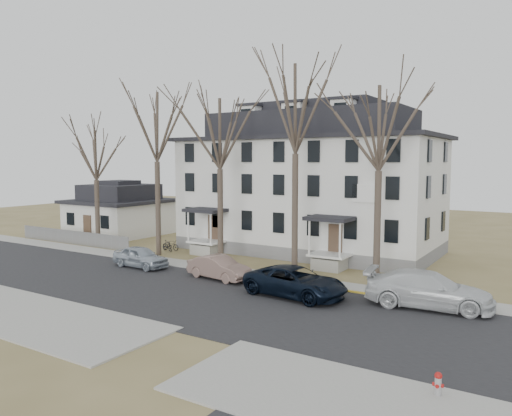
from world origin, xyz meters
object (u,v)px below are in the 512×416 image
Objects in this scene: bicycle_left at (171,246)px; car_tan at (219,268)px; bicycle_right at (167,246)px; tree_bungalow at (96,152)px; car_silver at (140,257)px; small_house at (120,212)px; car_white at (429,290)px; boarding_house at (309,185)px; tree_mid_left at (220,129)px; tree_center at (296,102)px; tree_mid_right at (380,122)px; tree_far_left at (156,122)px; car_navy at (295,283)px; fire_hydrant at (438,384)px.

car_tan is at bearing -125.48° from bicycle_left.
car_tan is at bearing -103.76° from bicycle_right.
car_silver is at bearing -24.46° from tree_bungalow.
car_silver is (13.27, -10.41, -1.52)m from small_house.
tree_bungalow is 1.74× the size of car_white.
tree_mid_left reaches higher than boarding_house.
tree_center is 3.44× the size of car_silver.
bicycle_right is (-2.66, 5.64, -0.28)m from car_silver.
car_white is (9.31, -3.35, -10.19)m from tree_center.
tree_bungalow is at bearing 180.00° from tree_mid_right.
tree_far_left is at bearing -137.82° from boarding_house.
bicycle_left is at bearing 102.49° from tree_far_left.
tree_bungalow is at bearing -57.16° from small_house.
car_silver is at bearing 92.04° from car_navy.
tree_center reaches higher than car_tan.
tree_far_left is at bearing 180.00° from tree_mid_left.
boarding_house reaches higher than car_white.
tree_mid_right is 8.06× the size of bicycle_left.
bicycle_left is at bearing 15.56° from tree_bungalow.
tree_far_left is 10.74m from car_silver.
fire_hydrant is (24.25, -14.37, -0.04)m from bicycle_right.
car_white is (32.31, -9.55, -1.35)m from small_house.
car_navy reaches higher than bicycle_left.
tree_bungalow is at bearing 83.43° from car_tan.
tree_center is (12.00, 0.00, 0.74)m from tree_far_left.
car_tan is (-3.14, -4.07, -10.37)m from tree_center.
car_tan is (8.86, -4.07, -9.63)m from tree_far_left.
boarding_house is 2.39× the size of small_house.
small_house is at bearing 151.22° from fire_hydrant.
car_silver is 0.69× the size of car_white.
tree_mid_right is 17.10m from fire_hydrant.
tree_center is at bearing -63.86° from car_silver.
car_navy reaches higher than car_silver.
tree_mid_left is 10.51m from car_silver.
tree_far_left is at bearing -29.39° from small_house.
small_house is 2.01× the size of car_tan.
car_white is (6.56, 1.77, 0.10)m from car_navy.
tree_center is at bearing 0.00° from tree_mid_left.
car_white is at bearing -85.47° from bicycle_right.
fire_hydrant is at bearing -124.53° from car_navy.
car_white is 22.22m from bicycle_right.
small_house reaches higher than car_white.
tree_mid_left is 8.06× the size of bicycle_left.
car_navy is at bearing -66.58° from boarding_house.
tree_center reaches higher than car_navy.
fire_hydrant is at bearing -103.72° from bicycle_right.
car_navy reaches higher than fire_hydrant.
fire_hydrant is (23.86, -12.95, -9.94)m from tree_far_left.
boarding_house reaches higher than fire_hydrant.
car_white is at bearing -41.30° from tree_mid_right.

